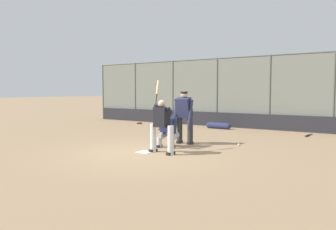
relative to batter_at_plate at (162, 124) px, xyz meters
name	(u,v)px	position (x,y,z in m)	size (l,w,h in m)	color
ground_plane	(145,152)	(0.50, 0.14, -0.85)	(160.00, 160.00, 0.00)	#9E7F5B
home_plate_marker	(145,152)	(0.50, 0.14, -0.84)	(0.43, 0.43, 0.01)	white
backstop_fence	(242,90)	(0.50, -7.66, 0.99)	(18.98, 0.08, 3.49)	#515651
padding_wall	(241,121)	(0.50, -7.56, -0.49)	(18.53, 0.18, 0.71)	#28282D
bleachers_beyond	(319,115)	(-2.54, -10.52, -0.26)	(13.23, 3.05, 1.80)	slate
batter_at_plate	(162,124)	(0.00, 0.00, 0.00)	(0.94, 0.74, 2.14)	silver
catcher_behind_plate	(168,127)	(0.44, -0.99, -0.20)	(0.70, 0.81, 1.24)	#B7B7BC
umpire_home	(184,116)	(0.32, -1.82, 0.13)	(0.74, 0.44, 1.80)	#333333
spare_bat_near_backstop	(308,135)	(-2.84, -6.20, -0.81)	(0.13, 0.90, 0.07)	black
fielding_glove_on_dirt	(139,123)	(5.83, -6.27, -0.79)	(0.29, 0.22, 0.11)	#56331E
baseball_loose	(239,145)	(-1.38, -2.50, -0.81)	(0.07, 0.07, 0.07)	white
equipment_bag_dugout_side	(218,126)	(1.25, -6.59, -0.70)	(1.27, 0.30, 0.30)	navy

